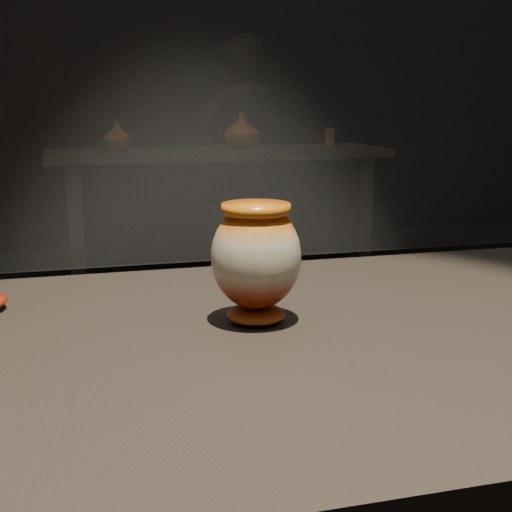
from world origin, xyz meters
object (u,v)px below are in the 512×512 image
Objects in this scene: main_vase at (256,258)px; back_shelf at (219,193)px; visitor at (239,157)px; display_plinth at (307,512)px.

back_shelf is at bearing 78.47° from main_vase.
visitor is at bearing 65.14° from back_shelf.
back_shelf is 0.66m from visitor.
main_vase is at bearing 134.01° from display_plinth.
visitor is (0.87, 3.89, 0.17)m from display_plinth.
back_shelf is (0.66, 3.25, -0.35)m from main_vase.
display_plinth is 0.37m from main_vase.
main_vase reaches higher than back_shelf.
display_plinth is 3.37m from back_shelf.
back_shelf is at bearing 46.70° from visitor.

